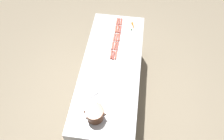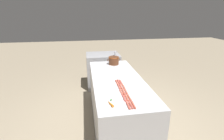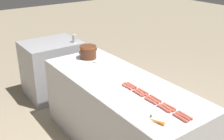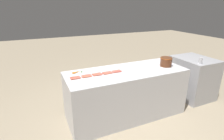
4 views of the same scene
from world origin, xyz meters
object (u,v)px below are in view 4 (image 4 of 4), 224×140
object	(u,v)px
hot_dog_5	(76,78)
bean_pot	(166,61)
back_cabinet	(192,78)
hot_dog_13	(108,73)
hot_dog_9	(117,71)
hot_dog_2	(96,74)
soda_can	(201,61)
hot_dog_8	(107,73)
serving_spoon	(157,67)
hot_dog_0	(75,77)
hot_dog_14	(118,72)
hot_dog_10	(76,79)
hot_dog_11	(87,77)
hot_dog_7	(97,74)
carrot	(77,72)
hot_dog_1	(86,75)
hot_dog_6	(86,76)
hot_dog_4	(116,71)
hot_dog_12	(98,75)
hot_dog_3	(106,72)

from	to	relation	value
hot_dog_5	bean_pot	size ratio (longest dim) A/B	0.59
back_cabinet	hot_dog_13	distance (m)	2.21
hot_dog_9	hot_dog_2	bearing A→B (deg)	-96.06
hot_dog_2	bean_pot	size ratio (longest dim) A/B	0.59
back_cabinet	soda_can	xyz separation A→B (m)	(0.32, -0.23, 0.53)
hot_dog_8	serving_spoon	size ratio (longest dim) A/B	0.76
hot_dog_0	hot_dog_5	bearing A→B (deg)	6.04
hot_dog_8	hot_dog_9	distance (m)	0.19
hot_dog_5	hot_dog_2	bearing A→B (deg)	96.50
hot_dog_14	hot_dog_0	bearing A→B (deg)	-95.23
hot_dog_10	hot_dog_11	bearing A→B (deg)	90.41
hot_dog_5	serving_spoon	xyz separation A→B (m)	(0.11, 1.54, -0.00)
hot_dog_7	carrot	bearing A→B (deg)	-130.34
hot_dog_2	carrot	distance (m)	0.35
hot_dog_9	hot_dog_14	size ratio (longest dim) A/B	1.00
bean_pot	serving_spoon	xyz separation A→B (m)	(0.01, -0.22, -0.09)
serving_spoon	hot_dog_1	bearing A→B (deg)	-96.23
hot_dog_6	soda_can	distance (m)	2.32
hot_dog_7	hot_dog_14	bearing A→B (deg)	84.34
hot_dog_4	hot_dog_6	distance (m)	0.56
hot_dog_11	hot_dog_13	world-z (taller)	same
hot_dog_7	hot_dog_9	world-z (taller)	same
hot_dog_1	hot_dog_8	distance (m)	0.37
hot_dog_1	bean_pot	bearing A→B (deg)	85.13
hot_dog_2	hot_dog_12	bearing A→B (deg)	4.15
hot_dog_5	soda_can	world-z (taller)	soda_can
back_cabinet	hot_dog_13	bearing A→B (deg)	-87.89
hot_dog_6	hot_dog_8	xyz separation A→B (m)	(0.00, 0.37, 0.00)
hot_dog_12	soda_can	bearing A→B (deg)	83.53
hot_dog_1	back_cabinet	bearing A→B (deg)	90.07
back_cabinet	hot_dog_2	distance (m)	2.39
hot_dog_1	carrot	xyz separation A→B (m)	(-0.21, -0.10, 0.00)
hot_dog_6	hot_dog_11	size ratio (longest dim) A/B	1.00
hot_dog_11	hot_dog_7	bearing A→B (deg)	100.98
hot_dog_7	bean_pot	world-z (taller)	bean_pot
hot_dog_7	soda_can	xyz separation A→B (m)	(0.28, 2.11, 0.06)
hot_dog_9	hot_dog_12	size ratio (longest dim) A/B	1.00
hot_dog_8	hot_dog_9	world-z (taller)	same
hot_dog_3	serving_spoon	distance (m)	0.99
hot_dog_0	hot_dog_9	xyz separation A→B (m)	(0.04, 0.76, 0.00)
carrot	hot_dog_8	bearing A→B (deg)	62.44
soda_can	hot_dog_9	bearing A→B (deg)	-98.96
hot_dog_8	soda_can	bearing A→B (deg)	81.87
hot_dog_6	hot_dog_11	xyz separation A→B (m)	(0.04, 0.00, 0.00)
hot_dog_10	hot_dog_14	distance (m)	0.74
hot_dog_9	hot_dog_7	bearing A→B (deg)	-90.52
hot_dog_5	hot_dog_0	bearing A→B (deg)	-173.96
back_cabinet	hot_dog_8	bearing A→B (deg)	-88.94
hot_dog_13	hot_dog_14	world-z (taller)	same
hot_dog_4	hot_dog_11	bearing A→B (deg)	-82.92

